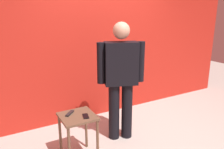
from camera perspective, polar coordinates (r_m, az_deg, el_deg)
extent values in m
plane|color=#B7B2A8|center=(3.53, 9.28, -17.59)|extent=(12.00, 12.00, 0.00)
cube|color=red|center=(4.17, -1.99, 8.49)|extent=(6.01, 0.12, 2.80)
cylinder|color=black|center=(3.48, 0.52, -9.45)|extent=(0.21, 0.21, 0.89)
cylinder|color=black|center=(3.52, 3.81, -9.19)|extent=(0.21, 0.21, 0.89)
cube|color=black|center=(3.26, 2.31, 2.84)|extent=(0.53, 0.39, 0.63)
cube|color=#2D4784|center=(3.37, 1.87, 3.82)|extent=(0.13, 0.06, 0.53)
cube|color=#C68CB7|center=(3.38, 1.84, 3.54)|extent=(0.05, 0.02, 0.48)
cylinder|color=black|center=(3.20, -2.82, 2.91)|extent=(0.15, 0.15, 0.60)
cylinder|color=black|center=(3.33, 7.27, 3.27)|extent=(0.15, 0.15, 0.60)
sphere|color=tan|center=(3.18, 2.41, 11.15)|extent=(0.24, 0.24, 0.24)
cube|color=brown|center=(2.97, -8.80, -10.54)|extent=(0.44, 0.44, 0.03)
cylinder|color=brown|center=(3.04, -3.70, -16.61)|extent=(0.04, 0.04, 0.60)
cylinder|color=brown|center=(3.24, -13.07, -14.84)|extent=(0.04, 0.04, 0.60)
cylinder|color=brown|center=(3.34, -6.61, -13.48)|extent=(0.04, 0.04, 0.60)
cube|color=black|center=(2.92, -6.74, -10.50)|extent=(0.10, 0.16, 0.01)
cube|color=black|center=(3.02, -10.74, -9.71)|extent=(0.15, 0.15, 0.02)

